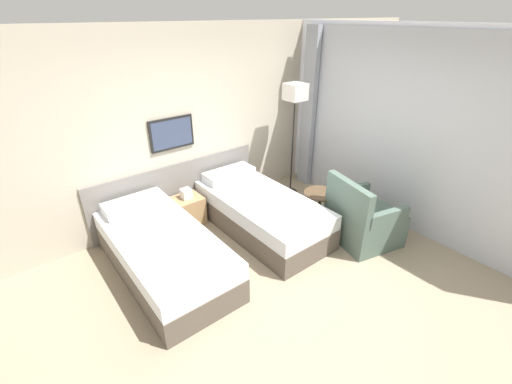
{
  "coord_description": "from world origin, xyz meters",
  "views": [
    {
      "loc": [
        -2.12,
        -2.16,
        2.8
      ],
      "look_at": [
        0.39,
        1.0,
        0.67
      ],
      "focal_mm": 24.0,
      "sensor_mm": 36.0,
      "label": 1
    }
  ],
  "objects_px": {
    "nightstand": "(188,210)",
    "side_table": "(320,202)",
    "bed_near_door": "(164,252)",
    "armchair": "(362,220)",
    "bed_near_window": "(260,212)",
    "floor_lamp": "(295,99)"
  },
  "relations": [
    {
      "from": "nightstand",
      "to": "side_table",
      "type": "bearing_deg",
      "value": -38.45
    },
    {
      "from": "nightstand",
      "to": "bed_near_window",
      "type": "bearing_deg",
      "value": -46.35
    },
    {
      "from": "bed_near_window",
      "to": "armchair",
      "type": "height_order",
      "value": "armchair"
    },
    {
      "from": "bed_near_window",
      "to": "nightstand",
      "type": "relative_size",
      "value": 3.64
    },
    {
      "from": "side_table",
      "to": "armchair",
      "type": "distance_m",
      "value": 0.66
    },
    {
      "from": "nightstand",
      "to": "side_table",
      "type": "relative_size",
      "value": 1.11
    },
    {
      "from": "bed_near_door",
      "to": "bed_near_window",
      "type": "bearing_deg",
      "value": 0.0
    },
    {
      "from": "floor_lamp",
      "to": "side_table",
      "type": "distance_m",
      "value": 1.62
    },
    {
      "from": "floor_lamp",
      "to": "side_table",
      "type": "height_order",
      "value": "floor_lamp"
    },
    {
      "from": "bed_near_door",
      "to": "armchair",
      "type": "bearing_deg",
      "value": -23.99
    },
    {
      "from": "bed_near_window",
      "to": "side_table",
      "type": "relative_size",
      "value": 4.04
    },
    {
      "from": "bed_near_door",
      "to": "nightstand",
      "type": "distance_m",
      "value": 1.08
    },
    {
      "from": "bed_near_door",
      "to": "armchair",
      "type": "xyz_separation_m",
      "value": [
        2.4,
        -1.07,
        0.03
      ]
    },
    {
      "from": "bed_near_window",
      "to": "nightstand",
      "type": "xyz_separation_m",
      "value": [
        -0.74,
        0.78,
        -0.05
      ]
    },
    {
      "from": "side_table",
      "to": "bed_near_door",
      "type": "bearing_deg",
      "value": 169.41
    },
    {
      "from": "nightstand",
      "to": "side_table",
      "type": "height_order",
      "value": "nightstand"
    },
    {
      "from": "bed_near_window",
      "to": "floor_lamp",
      "type": "height_order",
      "value": "floor_lamp"
    },
    {
      "from": "bed_near_door",
      "to": "nightstand",
      "type": "xyz_separation_m",
      "value": [
        0.74,
        0.78,
        -0.05
      ]
    },
    {
      "from": "floor_lamp",
      "to": "side_table",
      "type": "relative_size",
      "value": 3.65
    },
    {
      "from": "bed_near_window",
      "to": "armchair",
      "type": "xyz_separation_m",
      "value": [
        0.91,
        -1.07,
        0.03
      ]
    },
    {
      "from": "armchair",
      "to": "bed_near_window",
      "type": "bearing_deg",
      "value": 54.37
    },
    {
      "from": "bed_near_door",
      "to": "armchair",
      "type": "relative_size",
      "value": 2.08
    }
  ]
}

